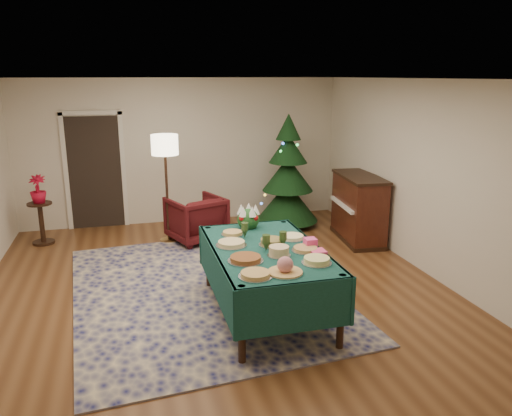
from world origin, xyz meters
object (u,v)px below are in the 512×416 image
object	(u,v)px
gift_box	(310,243)
potted_plant	(38,195)
buffet_table	(266,261)
floor_lamp	(165,151)
christmas_tree	(288,176)
piano	(358,209)
armchair	(196,217)
side_table	(42,224)

from	to	relation	value
gift_box	potted_plant	bearing A→B (deg)	133.98
buffet_table	gift_box	world-z (taller)	gift_box
floor_lamp	christmas_tree	xyz separation A→B (m)	(2.24, 0.36, -0.60)
floor_lamp	piano	distance (m)	3.37
armchair	floor_lamp	distance (m)	1.21
buffet_table	gift_box	distance (m)	0.55
potted_plant	piano	size ratio (longest dim) A/B	0.34
side_table	piano	size ratio (longest dim) A/B	0.52
floor_lamp	piano	world-z (taller)	floor_lamp
floor_lamp	side_table	distance (m)	2.41
floor_lamp	christmas_tree	world-z (taller)	christmas_tree
christmas_tree	piano	xyz separation A→B (m)	(0.89, -1.13, -0.38)
floor_lamp	armchair	bearing A→B (deg)	-14.79
floor_lamp	christmas_tree	bearing A→B (deg)	9.09
armchair	potted_plant	xyz separation A→B (m)	(-2.51, 0.53, 0.41)
gift_box	side_table	xyz separation A→B (m)	(-3.41, 3.53, -0.54)
side_table	piano	distance (m)	5.32
buffet_table	christmas_tree	bearing A→B (deg)	67.73
christmas_tree	buffet_table	bearing A→B (deg)	-112.27
floor_lamp	side_table	xyz separation A→B (m)	(-2.06, 0.41, -1.19)
gift_box	floor_lamp	bearing A→B (deg)	113.41
floor_lamp	potted_plant	xyz separation A→B (m)	(-2.06, 0.41, -0.70)
side_table	buffet_table	bearing A→B (deg)	-49.60
piano	armchair	bearing A→B (deg)	166.30
potted_plant	piano	xyz separation A→B (m)	(5.18, -1.18, -0.28)
side_table	potted_plant	size ratio (longest dim) A/B	1.52
christmas_tree	gift_box	bearing A→B (deg)	-104.29
gift_box	piano	size ratio (longest dim) A/B	0.10
gift_box	christmas_tree	size ratio (longest dim) A/B	0.06
potted_plant	christmas_tree	distance (m)	4.30
armchair	floor_lamp	bearing A→B (deg)	-35.53
buffet_table	potted_plant	xyz separation A→B (m)	(-2.91, 3.42, 0.17)
potted_plant	piano	distance (m)	5.32
gift_box	floor_lamp	xyz separation A→B (m)	(-1.35, 3.12, 0.66)
floor_lamp	potted_plant	world-z (taller)	floor_lamp
potted_plant	christmas_tree	size ratio (longest dim) A/B	0.22
armchair	piano	size ratio (longest dim) A/B	0.63
side_table	potted_plant	bearing A→B (deg)	-90.00
buffet_table	armchair	distance (m)	2.93
gift_box	side_table	size ratio (longest dim) A/B	0.19
christmas_tree	piano	bearing A→B (deg)	-51.77
gift_box	christmas_tree	distance (m)	3.59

